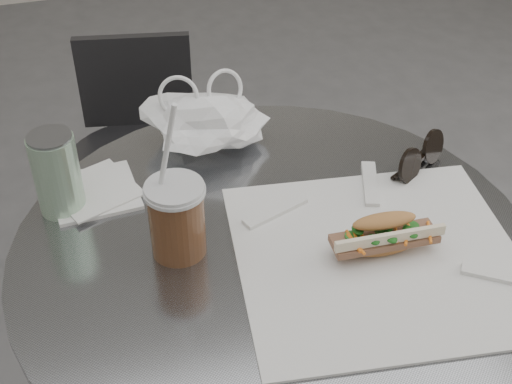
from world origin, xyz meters
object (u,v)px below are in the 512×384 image
object	(u,v)px
chair_far	(144,191)
sunglasses	(420,158)
iced_coffee	(177,218)
drink_can	(57,173)
cafe_table	(272,364)
banh_mi	(384,235)

from	to	relation	value
chair_far	sunglasses	world-z (taller)	sunglasses
iced_coffee	drink_can	world-z (taller)	iced_coffee
iced_coffee	drink_can	xyz separation A→B (m)	(-0.15, 0.14, 0.01)
cafe_table	banh_mi	bearing A→B (deg)	-24.59
iced_coffee	drink_can	distance (m)	0.21
banh_mi	drink_can	xyz separation A→B (m)	(-0.42, 0.23, 0.03)
cafe_table	iced_coffee	world-z (taller)	iced_coffee
iced_coffee	sunglasses	xyz separation A→B (m)	(0.42, 0.08, -0.04)
banh_mi	iced_coffee	distance (m)	0.29
chair_far	banh_mi	distance (m)	0.96
chair_far	banh_mi	world-z (taller)	banh_mi
banh_mi	drink_can	world-z (taller)	drink_can
chair_far	drink_can	bearing A→B (deg)	83.48
cafe_table	banh_mi	world-z (taller)	banh_mi
sunglasses	drink_can	distance (m)	0.57
sunglasses	banh_mi	bearing A→B (deg)	-162.33
banh_mi	sunglasses	distance (m)	0.22
chair_far	iced_coffee	xyz separation A→B (m)	(-0.03, -0.71, 0.50)
cafe_table	chair_far	distance (m)	0.76
iced_coffee	sunglasses	size ratio (longest dim) A/B	2.04
sunglasses	drink_can	world-z (taller)	drink_can
chair_far	iced_coffee	world-z (taller)	iced_coffee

